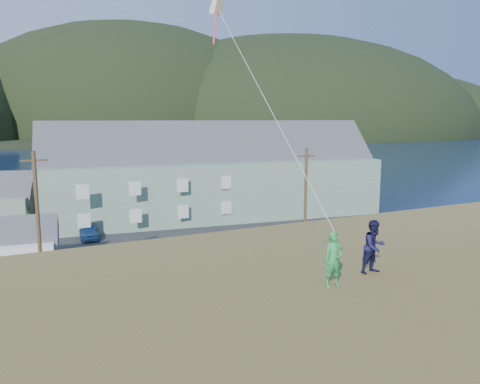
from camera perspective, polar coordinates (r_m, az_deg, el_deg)
name	(u,v)px	position (r m, az deg, el deg)	size (l,w,h in m)	color
ground	(106,302)	(32.40, -16.04, -12.79)	(900.00, 900.00, 0.00)	#0A1638
grass_strip	(112,313)	(30.55, -15.37, -14.03)	(110.00, 8.00, 0.10)	#4C3D19
waterfront_lot	(74,241)	(48.47, -19.58, -5.61)	(72.00, 36.00, 0.12)	#28282B
wharf	(7,203)	(70.71, -26.58, -1.25)	(26.00, 14.00, 0.90)	gray
far_shore	(19,134)	(359.98, -25.35, 6.38)	(900.00, 320.00, 2.00)	black
far_hills	(83,134)	(311.94, -18.63, 6.69)	(760.00, 265.00, 143.00)	black
lodge	(215,173)	(56.38, -3.13, 2.35)	(40.71, 15.95, 13.94)	gray
shed_white	(11,248)	(39.69, -26.11, -6.18)	(7.26, 5.30, 5.35)	white
utility_poles	(85,227)	(32.31, -18.37, -4.12)	(32.80, 0.24, 9.74)	#47331E
kite_flyer_green	(334,259)	(13.26, 11.35, -8.02)	(0.57, 0.37, 1.56)	#268E45
kite_flyer_navy	(374,247)	(14.67, 16.04, -6.42)	(0.79, 0.62, 1.63)	#151438
kite_rig	(218,13)	(19.19, -2.69, 21.01)	(0.93, 4.05, 10.49)	beige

